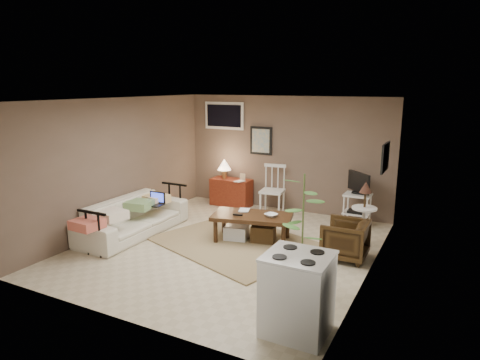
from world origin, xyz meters
The scene contains 20 objects.
floor centered at (0.00, 0.00, 0.00)m, with size 5.00×5.00×0.00m, color #C1B293.
art_back centered at (-0.55, 2.48, 1.45)m, with size 0.50×0.03×0.60m, color black.
art_right centered at (2.23, 1.05, 1.52)m, with size 0.03×0.60×0.45m, color black.
window centered at (-1.45, 2.48, 1.95)m, with size 0.96×0.03×0.60m, color silver.
rug centered at (0.03, 0.22, 0.01)m, with size 2.50×2.00×0.02m, color #9A835A.
coffee_table centered at (0.22, 0.44, 0.28)m, with size 1.45×0.98×0.50m.
sofa centered at (-1.80, -0.22, 0.43)m, with size 2.18×0.64×0.85m, color silver.
sofa_pillows centered at (-1.75, -0.47, 0.52)m, with size 0.42×2.07×0.15m, color beige, non-canonical shape.
sofa_end_rails centered at (-1.67, -0.22, 0.37)m, with size 0.59×2.18×0.73m, color black, non-canonical shape.
laptop centered at (-1.59, 0.16, 0.55)m, with size 0.34×0.24×0.23m.
red_console centered at (-1.16, 2.23, 0.36)m, with size 0.90×0.40×1.03m.
spindle_chair centered at (-0.11, 2.10, 0.47)m, with size 0.52×0.52×1.01m.
tv_stand centered at (1.63, 2.11, 0.55)m, with size 0.48×0.45×1.03m.
side_table centered at (1.95, 1.13, 0.67)m, with size 0.41×0.41×1.09m.
armchair centered at (1.82, 0.44, 0.33)m, with size 0.64×0.60×0.66m, color #301F0D.
potted_plant centered at (1.55, -0.79, 0.83)m, with size 0.39×0.39×1.56m.
stove centered at (1.86, -1.81, 0.45)m, with size 0.69×0.64×0.90m.
bowl centered at (0.56, 0.48, 0.58)m, with size 0.20×0.05×0.20m, color #37200F.
book_table centered at (-0.08, 0.55, 0.60)m, with size 0.18×0.02×0.24m, color #37200F.
book_console centered at (-0.94, 2.09, 0.71)m, with size 0.16×0.02×0.22m, color #37200F.
Camera 1 is at (3.23, -5.80, 2.63)m, focal length 32.00 mm.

